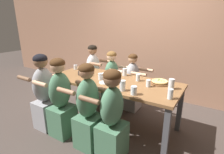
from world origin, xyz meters
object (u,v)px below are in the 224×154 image
at_px(pizza_board_main, 160,82).
at_px(diner_near_midright, 112,118).
at_px(diner_far_midleft, 112,80).
at_px(drinking_glass_b, 134,91).
at_px(drinking_glass_c, 171,84).
at_px(drinking_glass_d, 138,78).
at_px(diner_far_center, 132,85).
at_px(drinking_glass_a, 101,77).
at_px(diner_near_midleft, 61,101).
at_px(empty_plate_b, 105,82).
at_px(drinking_glass_g, 148,84).
at_px(drinking_glass_h, 170,95).
at_px(skillet_bowl, 84,71).
at_px(cocktail_glass_blue, 76,67).
at_px(drinking_glass_e, 125,73).
at_px(diner_near_left, 45,95).
at_px(diner_near_center, 88,110).
at_px(drinking_glass_f, 123,86).
at_px(diner_far_left, 93,75).
at_px(empty_plate_a, 107,74).

relative_size(pizza_board_main, diner_near_midright, 0.25).
bearing_deg(diner_far_midleft, drinking_glass_b, 43.77).
height_order(drinking_glass_c, drinking_glass_d, drinking_glass_c).
height_order(pizza_board_main, diner_far_center, diner_far_center).
xyz_separation_m(drinking_glass_a, drinking_glass_c, (1.06, 0.19, 0.02)).
bearing_deg(drinking_glass_a, diner_near_midleft, -118.71).
height_order(empty_plate_b, drinking_glass_g, drinking_glass_g).
xyz_separation_m(drinking_glass_c, drinking_glass_h, (0.07, -0.34, -0.02)).
bearing_deg(diner_far_midleft, skillet_bowl, -14.41).
bearing_deg(diner_near_midleft, drinking_glass_c, -61.03).
distance_m(skillet_bowl, diner_far_center, 0.98).
bearing_deg(cocktail_glass_blue, diner_far_center, 25.60).
relative_size(empty_plate_b, drinking_glass_e, 1.47).
relative_size(drinking_glass_e, diner_near_left, 0.10).
bearing_deg(diner_far_center, pizza_board_main, 56.96).
bearing_deg(diner_near_midright, drinking_glass_c, -32.69).
bearing_deg(drinking_glass_e, diner_near_left, -132.81).
distance_m(pizza_board_main, drinking_glass_g, 0.24).
relative_size(drinking_glass_d, drinking_glass_g, 1.07).
bearing_deg(diner_near_center, diner_near_midright, -90.00).
distance_m(pizza_board_main, diner_near_midleft, 1.50).
bearing_deg(drinking_glass_d, drinking_glass_f, -91.10).
bearing_deg(drinking_glass_f, drinking_glass_c, 37.28).
relative_size(cocktail_glass_blue, drinking_glass_c, 0.74).
relative_size(diner_far_left, diner_far_midleft, 1.08).
bearing_deg(drinking_glass_g, diner_far_midleft, 147.92).
relative_size(diner_near_midright, diner_far_midleft, 1.05).
relative_size(skillet_bowl, cocktail_glass_blue, 2.70).
distance_m(skillet_bowl, empty_plate_b, 0.60).
bearing_deg(empty_plate_a, drinking_glass_e, 16.57).
height_order(drinking_glass_c, diner_near_left, diner_near_left).
bearing_deg(drinking_glass_a, cocktail_glass_blue, 161.56).
height_order(pizza_board_main, drinking_glass_e, drinking_glass_e).
bearing_deg(diner_far_left, drinking_glass_h, 64.47).
bearing_deg(diner_near_left, pizza_board_main, -60.02).
distance_m(drinking_glass_e, drinking_glass_g, 0.62).
bearing_deg(diner_near_left, diner_near_midleft, -90.00).
xyz_separation_m(drinking_glass_c, diner_far_left, (-1.80, 0.56, -0.30)).
distance_m(empty_plate_b, diner_near_center, 0.55).
bearing_deg(diner_near_left, skillet_bowl, -21.18).
bearing_deg(diner_near_midleft, drinking_glass_g, -57.71).
bearing_deg(drinking_glass_f, diner_far_left, 142.46).
xyz_separation_m(cocktail_glass_blue, diner_near_center, (1.00, -0.84, -0.27)).
bearing_deg(skillet_bowl, drinking_glass_d, 10.56).
bearing_deg(diner_near_midright, diner_far_midleft, 32.22).
height_order(diner_near_left, diner_near_midleft, diner_near_left).
relative_size(drinking_glass_b, drinking_glass_c, 0.78).
bearing_deg(diner_near_left, drinking_glass_h, -76.85).
distance_m(drinking_glass_f, diner_far_left, 1.62).
relative_size(diner_near_center, diner_far_midleft, 1.07).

